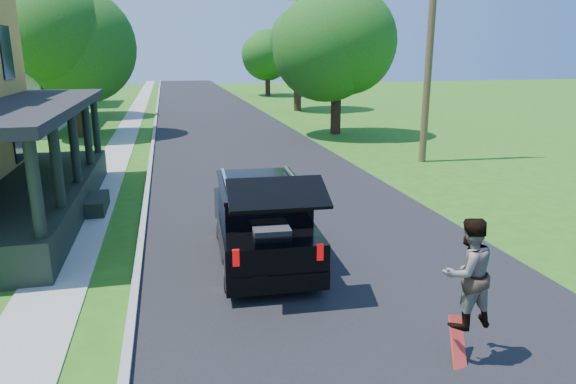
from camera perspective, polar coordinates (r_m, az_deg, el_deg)
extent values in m
plane|color=#296113|center=(10.43, 6.39, -9.73)|extent=(140.00, 140.00, 0.00)
cube|color=black|center=(29.40, -6.72, 6.48)|extent=(8.00, 120.00, 0.02)
cube|color=gray|center=(29.23, -14.67, 6.04)|extent=(0.15, 120.00, 0.12)
cube|color=gray|center=(29.31, -17.71, 5.85)|extent=(1.30, 120.00, 0.03)
cube|color=black|center=(15.80, -25.68, -0.75)|extent=(2.40, 10.00, 0.90)
cube|color=black|center=(15.37, -26.77, 8.43)|extent=(2.60, 10.30, 0.25)
cube|color=beige|center=(49.99, -25.55, 11.55)|extent=(8.00, 8.00, 5.00)
pyramid|color=black|center=(50.03, -26.19, 16.90)|extent=(12.78, 12.78, 2.20)
cube|color=black|center=(11.19, -2.88, -4.26)|extent=(2.08, 4.52, 0.86)
cube|color=black|center=(11.12, -3.03, -0.67)|extent=(1.85, 2.83, 0.55)
cube|color=black|center=(11.05, -3.05, 0.84)|extent=(1.89, 2.92, 0.08)
cube|color=black|center=(8.72, -1.13, -0.16)|extent=(1.76, 1.01, 0.38)
cube|color=#2E2E32|center=(9.84, -1.88, -5.14)|extent=(0.74, 0.64, 0.45)
cube|color=silver|center=(10.96, -6.93, 1.12)|extent=(0.18, 2.44, 0.06)
cube|color=silver|center=(11.14, 0.75, 1.46)|extent=(0.18, 2.44, 0.06)
cube|color=#990505|center=(8.96, -5.82, -7.30)|extent=(0.12, 0.07, 0.30)
cube|color=#990505|center=(9.19, 3.57, -6.68)|extent=(0.12, 0.07, 0.30)
cylinder|color=black|center=(12.60, -7.41, -3.62)|extent=(0.28, 0.70, 0.69)
cylinder|color=black|center=(12.78, -0.11, -3.23)|extent=(0.28, 0.70, 0.69)
cylinder|color=black|center=(9.88, -6.46, -9.01)|extent=(0.28, 0.70, 0.69)
cylinder|color=black|center=(10.09, 2.87, -8.38)|extent=(0.28, 0.70, 0.69)
imported|color=black|center=(7.70, 19.33, -8.48)|extent=(0.85, 0.70, 1.62)
cube|color=#B6170F|center=(8.18, 18.36, -15.78)|extent=(0.37, 0.55, 0.73)
cylinder|color=black|center=(29.98, -22.43, 8.50)|extent=(0.72, 0.72, 2.99)
sphere|color=#2E671B|center=(29.84, -23.09, 14.85)|extent=(7.22, 7.22, 5.50)
sphere|color=#2E671B|center=(29.70, -22.43, 17.29)|extent=(6.26, 6.26, 4.77)
sphere|color=#2E671B|center=(30.13, -24.34, 15.88)|extent=(6.42, 6.42, 4.89)
cylinder|color=black|center=(40.16, -22.36, 9.75)|extent=(0.57, 0.57, 2.77)
sphere|color=#2E671B|center=(40.05, -22.82, 14.22)|extent=(5.66, 5.66, 5.28)
sphere|color=#2E671B|center=(39.71, -22.55, 15.95)|extent=(4.91, 4.91, 4.57)
sphere|color=#2E671B|center=(40.53, -23.45, 14.99)|extent=(5.03, 5.03, 4.69)
cylinder|color=black|center=(29.05, 5.34, 9.38)|extent=(0.72, 0.72, 2.98)
sphere|color=#2E671B|center=(28.91, 5.50, 15.80)|extent=(6.69, 6.69, 5.27)
sphere|color=#2E671B|center=(28.64, 6.41, 18.13)|extent=(5.80, 5.80, 4.57)
sphere|color=#2E671B|center=(29.33, 4.51, 16.96)|extent=(5.95, 5.95, 4.69)
cylinder|color=black|center=(40.93, 1.06, 11.34)|extent=(0.65, 0.65, 3.33)
sphere|color=#2E671B|center=(40.85, 1.08, 16.16)|extent=(5.95, 5.95, 5.34)
sphere|color=#2E671B|center=(40.63, 1.76, 17.84)|extent=(5.16, 5.16, 4.63)
sphere|color=#2E671B|center=(41.21, 0.27, 16.98)|extent=(5.29, 5.29, 4.75)
cylinder|color=black|center=(56.23, -2.27, 12.03)|extent=(0.59, 0.59, 2.68)
sphere|color=#2E671B|center=(56.15, -2.30, 15.08)|extent=(5.54, 5.54, 4.96)
sphere|color=#2E671B|center=(56.01, -1.83, 16.22)|extent=(4.80, 4.80, 4.30)
sphere|color=#2E671B|center=(56.37, -2.91, 15.64)|extent=(4.93, 4.93, 4.41)
cylinder|color=#4F3824|center=(21.80, 15.64, 17.54)|extent=(0.35, 0.35, 10.97)
cylinder|color=#4F3824|center=(41.78, 1.07, 15.35)|extent=(0.34, 0.34, 9.06)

